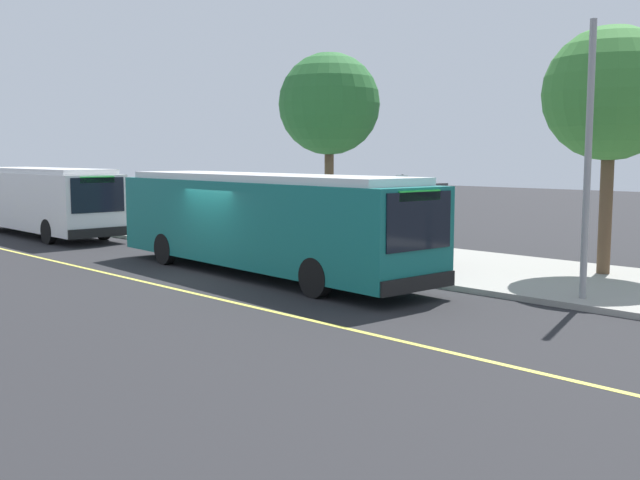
# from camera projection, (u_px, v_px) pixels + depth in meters

# --- Properties ---
(ground_plane) EXTENTS (120.00, 120.00, 0.00)m
(ground_plane) POSITION_uv_depth(u_px,v_px,m) (215.00, 274.00, 21.76)
(ground_plane) COLOR #232326
(sidewalk_curb) EXTENTS (44.00, 6.40, 0.15)m
(sidewalk_curb) POSITION_uv_depth(u_px,v_px,m) (355.00, 253.00, 25.91)
(sidewalk_curb) COLOR gray
(sidewalk_curb) RESTS_ON ground_plane
(lane_stripe_center) EXTENTS (36.00, 0.14, 0.01)m
(lane_stripe_center) POSITION_uv_depth(u_px,v_px,m) (150.00, 283.00, 20.24)
(lane_stripe_center) COLOR #E0D64C
(lane_stripe_center) RESTS_ON ground_plane
(transit_bus_main) EXTENTS (12.41, 3.28, 2.95)m
(transit_bus_main) POSITION_uv_depth(u_px,v_px,m) (262.00, 220.00, 21.59)
(transit_bus_main) COLOR #146B66
(transit_bus_main) RESTS_ON ground_plane
(transit_bus_second) EXTENTS (10.51, 2.84, 2.95)m
(transit_bus_second) POSITION_uv_depth(u_px,v_px,m) (44.00, 199.00, 32.18)
(transit_bus_second) COLOR white
(transit_bus_second) RESTS_ON ground_plane
(bus_shelter) EXTENTS (2.90, 1.60, 2.48)m
(bus_shelter) POSITION_uv_depth(u_px,v_px,m) (395.00, 204.00, 23.90)
(bus_shelter) COLOR #333338
(bus_shelter) RESTS_ON sidewalk_curb
(waiting_bench) EXTENTS (1.60, 0.48, 0.95)m
(waiting_bench) POSITION_uv_depth(u_px,v_px,m) (399.00, 244.00, 24.05)
(waiting_bench) COLOR brown
(waiting_bench) RESTS_ON sidewalk_curb
(route_sign_post) EXTENTS (0.44, 0.08, 2.80)m
(route_sign_post) POSITION_uv_depth(u_px,v_px,m) (402.00, 209.00, 21.02)
(route_sign_post) COLOR #333338
(route_sign_post) RESTS_ON sidewalk_curb
(pedestrian_commuter) EXTENTS (0.24, 0.40, 1.69)m
(pedestrian_commuter) POSITION_uv_depth(u_px,v_px,m) (430.00, 240.00, 20.83)
(pedestrian_commuter) COLOR #282D47
(pedestrian_commuter) RESTS_ON sidewalk_curb
(street_tree_near_shelter) EXTENTS (3.93, 3.93, 7.29)m
(street_tree_near_shelter) POSITION_uv_depth(u_px,v_px,m) (329.00, 105.00, 28.50)
(street_tree_near_shelter) COLOR brown
(street_tree_near_shelter) RESTS_ON sidewalk_curb
(street_tree_upstreet) EXTENTS (3.72, 3.72, 6.90)m
(street_tree_upstreet) POSITION_uv_depth(u_px,v_px,m) (611.00, 94.00, 20.43)
(street_tree_upstreet) COLOR brown
(street_tree_upstreet) RESTS_ON sidewalk_curb
(utility_pole) EXTENTS (0.16, 0.16, 6.40)m
(utility_pole) POSITION_uv_depth(u_px,v_px,m) (588.00, 161.00, 16.98)
(utility_pole) COLOR gray
(utility_pole) RESTS_ON sidewalk_curb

